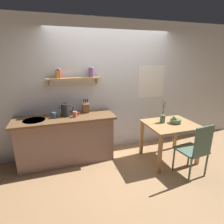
% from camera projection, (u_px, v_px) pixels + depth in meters
% --- Properties ---
extents(ground_plane, '(14.00, 14.00, 0.00)m').
position_uv_depth(ground_plane, '(121.00, 160.00, 3.63)').
color(ground_plane, '#A87F56').
extents(back_wall, '(6.80, 0.11, 2.70)m').
position_uv_depth(back_wall, '(120.00, 88.00, 3.88)').
color(back_wall, silver).
rests_on(back_wall, ground_plane).
extents(kitchen_counter, '(1.83, 0.63, 0.93)m').
position_uv_depth(kitchen_counter, '(66.00, 139.00, 3.48)').
color(kitchen_counter, gray).
rests_on(kitchen_counter, ground_plane).
extents(wall_shelf, '(1.00, 0.20, 0.32)m').
position_uv_depth(wall_shelf, '(75.00, 76.00, 3.37)').
color(wall_shelf, tan).
extents(dining_table, '(0.94, 0.79, 0.76)m').
position_uv_depth(dining_table, '(170.00, 129.00, 3.50)').
color(dining_table, tan).
rests_on(dining_table, ground_plane).
extents(dining_chair_near, '(0.49, 0.48, 0.96)m').
position_uv_depth(dining_chair_near, '(196.00, 148.00, 3.00)').
color(dining_chair_near, '#4C6B5B').
rests_on(dining_chair_near, ground_plane).
extents(fruit_bowl, '(0.21, 0.21, 0.15)m').
position_uv_depth(fruit_bowl, '(175.00, 120.00, 3.46)').
color(fruit_bowl, slate).
rests_on(fruit_bowl, dining_table).
extents(twig_vase, '(0.10, 0.10, 0.47)m').
position_uv_depth(twig_vase, '(163.00, 119.00, 3.48)').
color(twig_vase, '#567056').
rests_on(twig_vase, dining_table).
extents(electric_kettle, '(0.27, 0.17, 0.26)m').
position_uv_depth(electric_kettle, '(65.00, 110.00, 3.34)').
color(electric_kettle, black).
rests_on(electric_kettle, kitchen_counter).
extents(knife_block, '(0.12, 0.16, 0.28)m').
position_uv_depth(knife_block, '(86.00, 107.00, 3.55)').
color(knife_block, brown).
rests_on(knife_block, kitchen_counter).
extents(coffee_mug_by_sink, '(0.12, 0.08, 0.10)m').
position_uv_depth(coffee_mug_by_sink, '(54.00, 115.00, 3.26)').
color(coffee_mug_by_sink, '#3D5B89').
rests_on(coffee_mug_by_sink, kitchen_counter).
extents(coffee_mug_spare, '(0.12, 0.08, 0.11)m').
position_uv_depth(coffee_mug_spare, '(75.00, 114.00, 3.31)').
color(coffee_mug_spare, '#C6664C').
rests_on(coffee_mug_spare, kitchen_counter).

